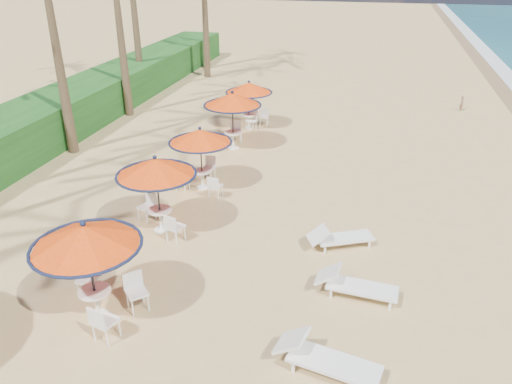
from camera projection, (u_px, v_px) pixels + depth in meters
The scene contains 11 objects.
ground at pixel (321, 342), 10.95m from camera, with size 160.00×160.00×0.00m, color tan.
scrub_hedge at pixel (59, 115), 23.02m from camera, with size 3.00×40.00×1.80m, color #194716.
station_0 at pixel (89, 248), 10.93m from camera, with size 2.45×2.45×2.56m.
station_1 at pixel (156, 174), 14.49m from camera, with size 2.37×2.37×2.47m.
station_2 at pixel (200, 144), 17.29m from camera, with size 2.22×2.22×2.31m.
station_3 at pixel (231, 105), 20.79m from camera, with size 2.43×2.43×2.54m.
station_4 at pixel (250, 93), 23.41m from camera, with size 2.21×2.21×2.30m.
lounger_near at pixel (324, 358), 10.03m from camera, with size 2.27×1.12×0.78m.
lounger_mid at pixel (354, 284), 12.27m from camera, with size 2.07×0.81×0.72m.
lounger_far at pixel (338, 237), 14.32m from camera, with size 1.98×1.38×0.69m.
person at pixel (462, 103), 26.48m from camera, with size 0.31×0.21×0.86m, color #92624A.
Camera 1 is at (0.59, -8.50, 7.76)m, focal length 35.00 mm.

